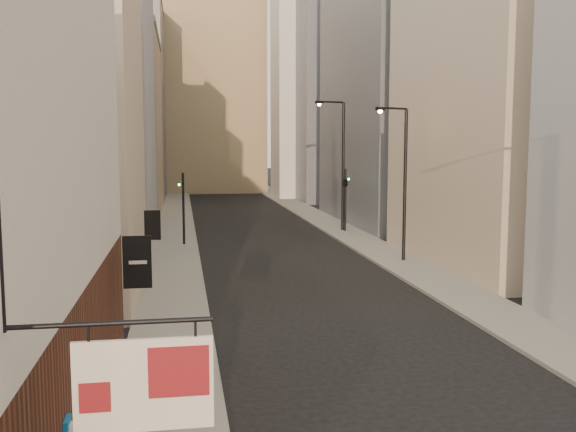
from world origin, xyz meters
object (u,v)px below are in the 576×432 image
object	(u,v)px
clock_tower	(214,71)
streetlamp_mid	(402,175)
white_tower	(306,52)
traffic_light_left	(183,195)
streetlamp_far	(340,158)
traffic_light_right	(346,185)

from	to	relation	value
clock_tower	streetlamp_mid	xyz separation A→B (m)	(7.56, -60.94, -12.51)
white_tower	traffic_light_left	xyz separation A→B (m)	(-15.91, -38.66, -15.10)
white_tower	streetlamp_far	size ratio (longest dim) A/B	4.08
clock_tower	streetlamp_mid	bearing A→B (deg)	-82.93
streetlamp_far	traffic_light_left	size ratio (longest dim) A/B	2.04
clock_tower	traffic_light_left	xyz separation A→B (m)	(-4.91, -52.66, -14.13)
clock_tower	traffic_light_left	world-z (taller)	clock_tower
streetlamp_mid	streetlamp_far	bearing A→B (deg)	67.31
streetlamp_mid	streetlamp_far	distance (m)	13.42
traffic_light_left	white_tower	bearing A→B (deg)	-106.15
white_tower	traffic_light_right	size ratio (longest dim) A/B	8.30
streetlamp_far	traffic_light_right	bearing A→B (deg)	-69.59
streetlamp_far	traffic_light_right	distance (m)	2.10
streetlamp_far	clock_tower	bearing A→B (deg)	78.41
clock_tower	traffic_light_right	bearing A→B (deg)	-80.99
clock_tower	streetlamp_far	distance (m)	49.53
clock_tower	white_tower	world-z (taller)	clock_tower
traffic_light_right	white_tower	bearing A→B (deg)	-97.77
traffic_light_right	clock_tower	bearing A→B (deg)	-83.04
white_tower	traffic_light_left	distance (m)	44.45
traffic_light_left	streetlamp_far	bearing A→B (deg)	-150.98
clock_tower	streetlamp_mid	size ratio (longest dim) A/B	5.00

